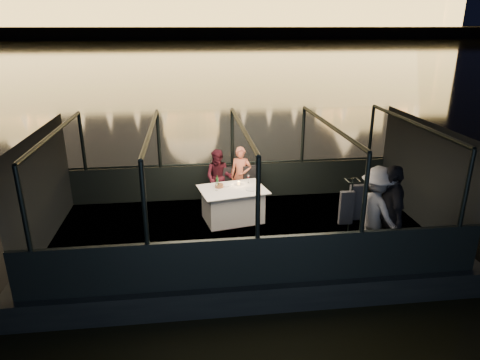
{
  "coord_description": "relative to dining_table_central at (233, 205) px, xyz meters",
  "views": [
    {
      "loc": [
        -1.06,
        -8.27,
        4.73
      ],
      "look_at": [
        0.0,
        0.4,
        1.55
      ],
      "focal_mm": 32.0,
      "sensor_mm": 36.0,
      "label": 1
    }
  ],
  "objects": [
    {
      "name": "wine_bottle",
      "position": [
        -0.34,
        0.1,
        0.53
      ],
      "size": [
        0.07,
        0.07,
        0.3
      ],
      "primitive_type": "cylinder",
      "rotation": [
        0.0,
        0.0,
        -0.2
      ],
      "color": "#153A17",
      "rests_on": "dining_table_central"
    },
    {
      "name": "passenger_stripe",
      "position": [
        2.54,
        -1.88,
        0.47
      ],
      "size": [
        1.01,
        1.32,
        1.8
      ],
      "primitive_type": "imported",
      "rotation": [
        0.0,
        0.0,
        1.91
      ],
      "color": "silver",
      "rests_on": "boat_deck"
    },
    {
      "name": "wine_glass_red",
      "position": [
        0.4,
        0.34,
        0.48
      ],
      "size": [
        0.07,
        0.07,
        0.18
      ],
      "primitive_type": null,
      "rotation": [
        0.0,
        0.0,
        0.09
      ],
      "color": "white",
      "rests_on": "dining_table_central"
    },
    {
      "name": "wine_glass_white",
      "position": [
        -0.36,
        -0.07,
        0.48
      ],
      "size": [
        0.08,
        0.08,
        0.19
      ],
      "primitive_type": null,
      "rotation": [
        0.0,
        0.0,
        -0.41
      ],
      "color": "silver",
      "rests_on": "dining_table_central"
    },
    {
      "name": "embankment",
      "position": [
        0.14,
        209.38,
        0.11
      ],
      "size": [
        400.0,
        140.0,
        6.0
      ],
      "primitive_type": "cube",
      "color": "#423D33",
      "rests_on": "ground"
    },
    {
      "name": "chair_port_left",
      "position": [
        -0.07,
        0.87,
        0.06
      ],
      "size": [
        0.52,
        0.52,
        0.91
      ],
      "primitive_type": "cube",
      "rotation": [
        0.0,
        0.0,
        0.24
      ],
      "color": "black",
      "rests_on": "boat_deck"
    },
    {
      "name": "end_wall_aft",
      "position": [
        4.14,
        -0.62,
        0.76
      ],
      "size": [
        0.02,
        4.0,
        2.3
      ],
      "primitive_type": null,
      "color": "black",
      "rests_on": "boat_deck"
    },
    {
      "name": "coat_stand",
      "position": [
        1.98,
        -1.95,
        0.51
      ],
      "size": [
        0.52,
        0.45,
        1.63
      ],
      "primitive_type": null,
      "rotation": [
        0.0,
        0.0,
        -0.22
      ],
      "color": "black",
      "rests_on": "boat_deck"
    },
    {
      "name": "cabin_glass_port",
      "position": [
        0.14,
        1.38,
        1.21
      ],
      "size": [
        8.0,
        0.02,
        1.4
      ],
      "primitive_type": null,
      "color": "#99B2B2",
      "rests_on": "gunwale_port"
    },
    {
      "name": "gunwale_port",
      "position": [
        0.14,
        1.38,
        0.06
      ],
      "size": [
        8.0,
        0.08,
        0.9
      ],
      "primitive_type": "cube",
      "color": "black",
      "rests_on": "boat_deck"
    },
    {
      "name": "amber_candle",
      "position": [
        0.17,
        0.26,
        0.42
      ],
      "size": [
        0.07,
        0.07,
        0.07
      ],
      "primitive_type": "cylinder",
      "rotation": [
        0.0,
        0.0,
        -0.41
      ],
      "color": "#F7A13D",
      "rests_on": "dining_table_central"
    },
    {
      "name": "plate_far",
      "position": [
        -0.12,
        0.25,
        0.39
      ],
      "size": [
        0.29,
        0.29,
        0.02
      ],
      "primitive_type": "cylinder",
      "rotation": [
        0.0,
        0.0,
        -0.22
      ],
      "color": "white",
      "rests_on": "dining_table_central"
    },
    {
      "name": "person_man_maroon",
      "position": [
        -0.24,
        0.96,
        0.36
      ],
      "size": [
        0.81,
        0.71,
        1.41
      ],
      "primitive_type": "imported",
      "rotation": [
        0.0,
        0.0,
        -0.33
      ],
      "color": "#3F111C",
      "rests_on": "boat_deck"
    },
    {
      "name": "dining_table_central",
      "position": [
        0.0,
        0.0,
        0.0
      ],
      "size": [
        1.63,
        1.32,
        0.77
      ],
      "primitive_type": "cube",
      "rotation": [
        0.0,
        0.0,
        0.2
      ],
      "color": "silver",
      "rests_on": "boat_deck"
    },
    {
      "name": "cabin_roof_glass",
      "position": [
        0.14,
        -0.62,
        1.91
      ],
      "size": [
        8.0,
        4.0,
        0.02
      ],
      "primitive_type": null,
      "color": "#99B2B2",
      "rests_on": "boat_deck"
    },
    {
      "name": "boat_hull",
      "position": [
        0.14,
        -0.62,
        -0.89
      ],
      "size": [
        8.6,
        4.4,
        1.0
      ],
      "primitive_type": "cube",
      "color": "black",
      "rests_on": "river_water"
    },
    {
      "name": "canopy_ribs",
      "position": [
        0.14,
        -0.62,
        0.76
      ],
      "size": [
        8.0,
        4.0,
        2.3
      ],
      "primitive_type": null,
      "color": "black",
      "rests_on": "boat_deck"
    },
    {
      "name": "boat_deck",
      "position": [
        0.14,
        -0.62,
        -0.41
      ],
      "size": [
        8.0,
        4.0,
        0.04
      ],
      "primitive_type": "cube",
      "color": "black",
      "rests_on": "boat_hull"
    },
    {
      "name": "chair_port_right",
      "position": [
        0.57,
        0.75,
        0.06
      ],
      "size": [
        0.57,
        0.57,
        0.97
      ],
      "primitive_type": "cube",
      "rotation": [
        0.0,
        0.0,
        0.31
      ],
      "color": "black",
      "rests_on": "boat_deck"
    },
    {
      "name": "passenger_dark",
      "position": [
        2.71,
        -2.07,
        0.47
      ],
      "size": [
        0.65,
        1.18,
        1.89
      ],
      "primitive_type": "imported",
      "rotation": [
        0.0,
        0.0,
        4.54
      ],
      "color": "black",
      "rests_on": "boat_deck"
    },
    {
      "name": "end_wall_fore",
      "position": [
        -3.86,
        -0.62,
        0.76
      ],
      "size": [
        0.02,
        4.0,
        2.3
      ],
      "primitive_type": null,
      "color": "black",
      "rests_on": "boat_deck"
    },
    {
      "name": "bread_basket",
      "position": [
        -0.29,
        0.14,
        0.42
      ],
      "size": [
        0.24,
        0.24,
        0.07
      ],
      "primitive_type": "cylinder",
      "rotation": [
        0.0,
        0.0,
        -0.41
      ],
      "color": "brown",
      "rests_on": "dining_table_central"
    },
    {
      "name": "cabin_glass_starboard",
      "position": [
        0.14,
        -2.62,
        1.21
      ],
      "size": [
        8.0,
        0.02,
        1.4
      ],
      "primitive_type": null,
      "color": "#99B2B2",
      "rests_on": "gunwale_starboard"
    },
    {
      "name": "person_woman_coral",
      "position": [
        0.3,
        0.99,
        0.36
      ],
      "size": [
        0.59,
        0.47,
        1.45
      ],
      "primitive_type": "imported",
      "rotation": [
        0.0,
        0.0,
        -0.26
      ],
      "color": "#D76D4E",
      "rests_on": "boat_deck"
    },
    {
      "name": "gunwale_starboard",
      "position": [
        0.14,
        -2.62,
        0.06
      ],
      "size": [
        8.0,
        0.08,
        0.9
      ],
      "primitive_type": "cube",
      "color": "black",
      "rests_on": "boat_deck"
    },
    {
      "name": "river_water",
      "position": [
        0.14,
        79.38,
        -0.89
      ],
      "size": [
        500.0,
        500.0,
        0.0
      ],
      "primitive_type": "plane",
      "color": "black",
      "rests_on": "ground"
    },
    {
      "name": "plate_near",
      "position": [
        0.4,
        -0.1,
        0.39
      ],
      "size": [
        0.25,
        0.25,
        0.02
      ],
      "primitive_type": "cylinder",
      "rotation": [
        0.0,
        0.0,
        0.02
      ],
      "color": "silver",
      "rests_on": "dining_table_central"
    }
  ]
}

